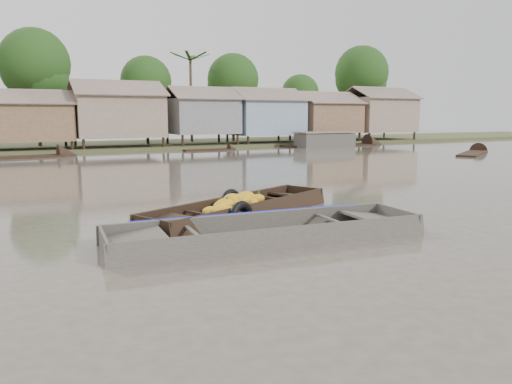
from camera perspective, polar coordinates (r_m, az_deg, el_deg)
name	(u,v)px	position (r m, az deg, el deg)	size (l,w,h in m)	color
ground	(262,229)	(12.29, 0.65, -4.20)	(120.00, 120.00, 0.00)	#50473D
riverbank	(118,110)	(43.34, -15.51, 8.97)	(120.00, 12.47, 10.22)	#384723
banana_boat	(238,210)	(13.64, -2.06, -2.04)	(6.48, 4.09, 0.92)	black
viewer_boat	(268,236)	(11.30, 1.40, -5.09)	(7.37, 2.45, 0.58)	#3B3632
distant_boats	(266,147)	(39.55, 1.17, 5.18)	(46.84, 16.24, 1.38)	black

